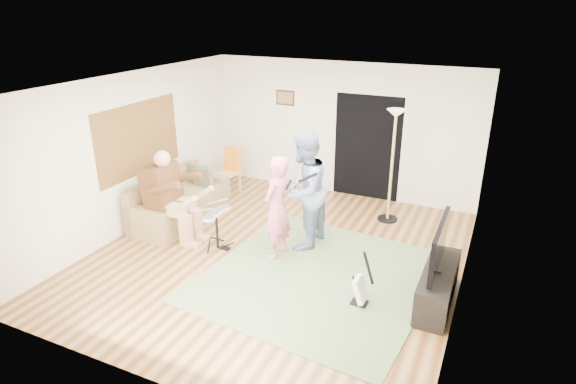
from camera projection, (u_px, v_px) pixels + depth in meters
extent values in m
plane|color=brown|center=(277.00, 255.00, 7.66)|extent=(6.00, 6.00, 0.00)
plane|color=white|center=(275.00, 84.00, 6.66)|extent=(6.00, 6.00, 0.00)
plane|color=brown|center=(139.00, 139.00, 8.32)|extent=(0.00, 2.05, 2.05)
plane|color=black|center=(367.00, 148.00, 9.57)|extent=(2.10, 0.00, 2.10)
cube|color=#3F2314|center=(285.00, 98.00, 9.96)|extent=(0.42, 0.03, 0.32)
cube|color=#5C7245|center=(318.00, 276.00, 7.06)|extent=(3.38, 3.52, 0.02)
cube|color=#957A4A|center=(181.00, 209.00, 8.84)|extent=(0.82, 1.64, 0.41)
cube|color=#957A4A|center=(165.00, 196.00, 8.90)|extent=(0.15, 2.03, 0.82)
cube|color=#957A4A|center=(209.00, 188.00, 9.59)|extent=(0.82, 0.19, 0.58)
cube|color=#957A4A|center=(147.00, 225.00, 8.04)|extent=(0.82, 0.19, 0.58)
cube|color=#573218|center=(161.00, 185.00, 7.97)|extent=(0.43, 0.56, 0.71)
sphere|color=tan|center=(162.00, 159.00, 7.77)|extent=(0.28, 0.28, 0.28)
cylinder|color=black|center=(217.00, 230.00, 7.79)|extent=(0.04, 0.04, 0.59)
cube|color=white|center=(216.00, 214.00, 7.68)|extent=(0.11, 0.59, 0.03)
imported|color=#DD6081|center=(277.00, 208.00, 7.35)|extent=(0.42, 0.62, 1.66)
imported|color=#7385A9|center=(304.00, 191.00, 7.63)|extent=(0.78, 0.98, 1.94)
cube|color=black|center=(359.00, 303.00, 6.42)|extent=(0.22, 0.18, 0.03)
cube|color=silver|center=(360.00, 290.00, 6.34)|extent=(0.17, 0.26, 0.34)
cylinder|color=black|center=(368.00, 268.00, 6.18)|extent=(0.18, 0.04, 0.45)
cylinder|color=black|center=(387.00, 219.00, 8.90)|extent=(0.37, 0.37, 0.03)
cylinder|color=tan|center=(392.00, 169.00, 8.53)|extent=(0.05, 0.05, 1.95)
cone|color=white|center=(396.00, 113.00, 8.16)|extent=(0.33, 0.33, 0.13)
cube|color=#D0BA87|center=(228.00, 173.00, 9.99)|extent=(0.47, 0.47, 0.04)
cube|color=orange|center=(232.00, 156.00, 10.03)|extent=(0.39, 0.14, 0.40)
cube|color=black|center=(438.00, 286.00, 6.38)|extent=(0.40, 1.40, 0.50)
cube|color=black|center=(439.00, 245.00, 6.18)|extent=(0.06, 1.20, 0.63)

